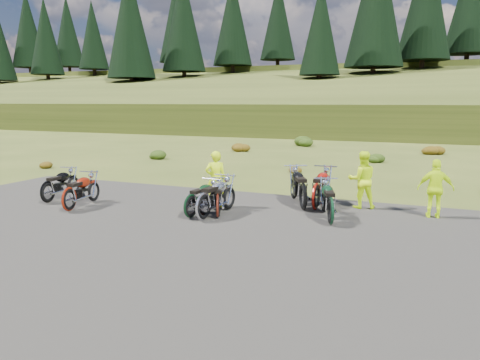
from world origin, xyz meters
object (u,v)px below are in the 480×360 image
at_px(motorcycle_0, 49,203).
at_px(motorcycle_3, 204,221).
at_px(person_middle, 216,180).
at_px(motorcycle_7, 330,226).

bearing_deg(motorcycle_0, motorcycle_3, -96.88).
distance_m(motorcycle_3, person_middle, 1.88).
bearing_deg(motorcycle_3, motorcycle_0, 94.18).
xyz_separation_m(motorcycle_3, motorcycle_7, (3.33, 0.88, 0.00)).
height_order(motorcycle_3, person_middle, person_middle).
bearing_deg(motorcycle_3, person_middle, 18.74).
relative_size(motorcycle_0, motorcycle_3, 0.92).
distance_m(motorcycle_3, motorcycle_7, 3.44).
xyz_separation_m(motorcycle_0, motorcycle_7, (8.99, 0.81, 0.00)).
relative_size(motorcycle_0, motorcycle_7, 0.95).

